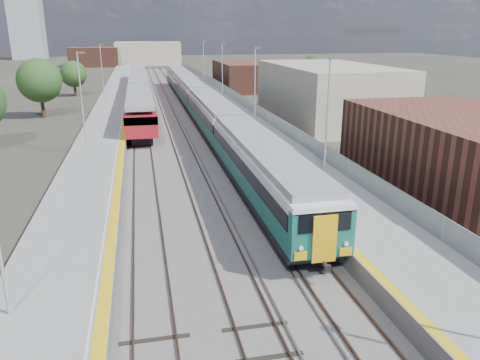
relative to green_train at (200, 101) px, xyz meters
name	(u,v)px	position (x,y,z in m)	size (l,w,h in m)	color
ground	(187,118)	(-1.50, 1.27, -2.19)	(320.00, 320.00, 0.00)	#47443A
ballast_bed	(167,115)	(-3.75, 3.77, -2.16)	(10.50, 155.00, 0.06)	#565451
tracks	(171,112)	(-3.15, 5.44, -2.08)	(8.96, 160.00, 0.17)	#4C3323
platform_right	(225,109)	(3.78, 3.76, -1.65)	(4.70, 155.00, 8.52)	slate
platform_left	(111,113)	(-10.55, 3.76, -1.67)	(4.30, 155.00, 8.52)	slate
buildings	(90,29)	(-19.62, 89.87, 8.52)	(72.00, 185.50, 40.00)	brown
green_train	(200,101)	(0.00, 0.00, 0.00)	(2.82, 78.61, 3.11)	black
red_train	(139,88)	(-7.00, 15.27, 0.02)	(2.96, 59.91, 3.73)	black
tree_b	(39,81)	(-18.57, 5.05, 2.26)	(5.22, 5.22, 7.07)	#382619
tree_c	(73,74)	(-17.13, 24.95, 1.35)	(4.15, 4.15, 5.63)	#382619
tree_d	(315,70)	(20.86, 17.00, 1.94)	(4.84, 4.84, 6.57)	#382619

